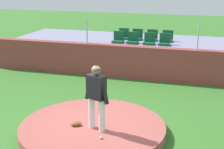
{
  "coord_description": "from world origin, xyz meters",
  "views": [
    {
      "loc": [
        2.89,
        -7.93,
        4.21
      ],
      "look_at": [
        0.0,
        1.89,
        1.16
      ],
      "focal_mm": 53.7,
      "sensor_mm": 36.0,
      "label": 1
    }
  ],
  "objects": [
    {
      "name": "pitchers_mound",
      "position": [
        0.0,
        0.0,
        0.13
      ],
      "size": [
        4.02,
        4.02,
        0.26
      ],
      "primitive_type": "cylinder",
      "color": "#A44F48",
      "rests_on": "ground_plane"
    },
    {
      "name": "fence_post_right",
      "position": [
        2.47,
        5.4,
        1.91
      ],
      "size": [
        0.06,
        0.06,
        1.05
      ],
      "primitive_type": "cylinder",
      "color": "silver",
      "rests_on": "brick_barrier"
    },
    {
      "name": "stadium_chair_5",
      "position": [
        -0.37,
        7.33,
        1.45
      ],
      "size": [
        0.48,
        0.44,
        0.5
      ],
      "rotation": [
        0.0,
        0.0,
        3.14
      ],
      "color": "#155731",
      "rests_on": "bleacher_platform"
    },
    {
      "name": "stadium_chair_4",
      "position": [
        -1.03,
        7.33,
        1.45
      ],
      "size": [
        0.48,
        0.44,
        0.5
      ],
      "rotation": [
        0.0,
        0.0,
        3.14
      ],
      "color": "#155731",
      "rests_on": "bleacher_platform"
    },
    {
      "name": "bleacher_platform",
      "position": [
        0.0,
        7.54,
        0.65
      ],
      "size": [
        12.22,
        3.26,
        1.29
      ],
      "primitive_type": "cube",
      "color": "gray",
      "rests_on": "ground_plane"
    },
    {
      "name": "ground_plane",
      "position": [
        0.0,
        0.0,
        0.0
      ],
      "size": [
        60.0,
        60.0,
        0.0
      ],
      "primitive_type": "plane",
      "color": "#356E27"
    },
    {
      "name": "stadium_chair_7",
      "position": [
        1.05,
        7.32,
        1.45
      ],
      "size": [
        0.48,
        0.44,
        0.5
      ],
      "rotation": [
        0.0,
        0.0,
        3.14
      ],
      "color": "#155731",
      "rests_on": "bleacher_platform"
    },
    {
      "name": "stadium_chair_1",
      "position": [
        -0.36,
        6.42,
        1.45
      ],
      "size": [
        0.48,
        0.44,
        0.5
      ],
      "rotation": [
        0.0,
        0.0,
        3.14
      ],
      "color": "#155731",
      "rests_on": "bleacher_platform"
    },
    {
      "name": "stadium_chair_6",
      "position": [
        0.33,
        7.33,
        1.45
      ],
      "size": [
        0.48,
        0.44,
        0.5
      ],
      "rotation": [
        0.0,
        0.0,
        3.14
      ],
      "color": "#155731",
      "rests_on": "bleacher_platform"
    },
    {
      "name": "stadium_chair_0",
      "position": [
        -1.04,
        6.43,
        1.45
      ],
      "size": [
        0.48,
        0.44,
        0.5
      ],
      "rotation": [
        0.0,
        0.0,
        3.14
      ],
      "color": "#155731",
      "rests_on": "bleacher_platform"
    },
    {
      "name": "pitcher",
      "position": [
        0.21,
        -0.24,
        1.3
      ],
      "size": [
        0.78,
        0.42,
        1.79
      ],
      "rotation": [
        0.0,
        0.0,
        -0.38
      ],
      "color": "silver",
      "rests_on": "pitchers_mound"
    },
    {
      "name": "fence_post_left",
      "position": [
        -2.15,
        5.4,
        1.91
      ],
      "size": [
        0.06,
        0.06,
        1.05
      ],
      "primitive_type": "cylinder",
      "color": "silver",
      "rests_on": "brick_barrier"
    },
    {
      "name": "stadium_chair_3",
      "position": [
        1.04,
        6.45,
        1.45
      ],
      "size": [
        0.48,
        0.44,
        0.5
      ],
      "rotation": [
        0.0,
        0.0,
        3.14
      ],
      "color": "#155731",
      "rests_on": "bleacher_platform"
    },
    {
      "name": "baseball",
      "position": [
        0.48,
        -0.72,
        0.3
      ],
      "size": [
        0.07,
        0.07,
        0.07
      ],
      "primitive_type": "sphere",
      "color": "white",
      "rests_on": "pitchers_mound"
    },
    {
      "name": "fielding_glove",
      "position": [
        -0.41,
        -0.18,
        0.31
      ],
      "size": [
        0.36,
        0.32,
        0.11
      ],
      "primitive_type": "ellipsoid",
      "rotation": [
        0.0,
        0.0,
        3.64
      ],
      "color": "brown",
      "rests_on": "pitchers_mound"
    },
    {
      "name": "brick_barrier",
      "position": [
        0.0,
        5.4,
        0.69
      ],
      "size": [
        13.69,
        0.4,
        1.38
      ],
      "primitive_type": "cube",
      "color": "brown",
      "rests_on": "ground_plane"
    },
    {
      "name": "stadium_chair_2",
      "position": [
        0.37,
        6.43,
        1.45
      ],
      "size": [
        0.48,
        0.44,
        0.5
      ],
      "rotation": [
        0.0,
        0.0,
        3.14
      ],
      "color": "#155731",
      "rests_on": "bleacher_platform"
    }
  ]
}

